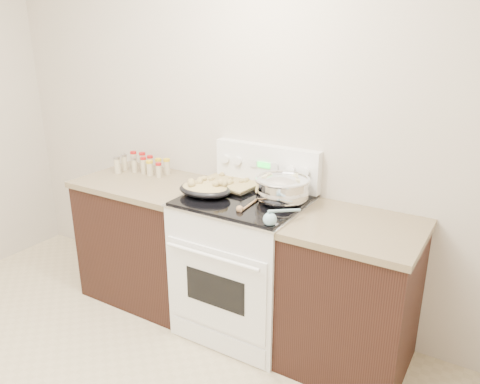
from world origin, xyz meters
The scene contains 9 objects.
counter_left centered at (-0.48, 1.43, 0.46)m, with size 0.93×0.67×0.92m.
counter_right centered at (1.08, 1.43, 0.46)m, with size 0.73×0.67×0.92m.
kitchen_range centered at (0.35, 1.42, 0.49)m, with size 0.78×0.73×1.22m.
mixing_bowl centered at (0.58, 1.49, 1.02)m, with size 0.38×0.38×0.20m.
roasting_pan centered at (0.11, 1.33, 0.99)m, with size 0.37×0.28×0.11m.
baking_sheet centered at (0.14, 1.58, 0.96)m, with size 0.47×0.35×0.06m.
wooden_spoon centered at (0.44, 1.26, 0.95)m, with size 0.04×0.26×0.04m.
blue_ladle centered at (0.68, 1.15, 0.98)m, with size 0.13×0.26×0.10m.
spice_jars centered at (-0.63, 1.57, 0.98)m, with size 0.39×0.24×0.13m.
Camera 1 is at (1.76, -0.95, 1.96)m, focal length 35.00 mm.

